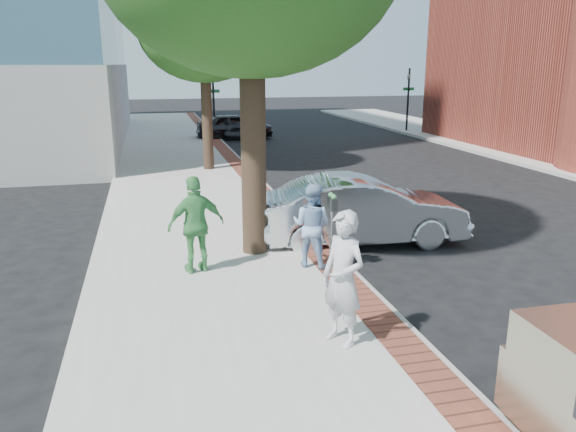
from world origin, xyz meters
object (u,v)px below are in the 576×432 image
object	(u,v)px
person_officer	(312,225)
person_green	(196,225)
person_gray	(343,279)
sedan_silver	(362,210)
parking_meter	(332,214)
bg_car	(235,126)

from	to	relation	value
person_officer	person_green	xyz separation A→B (m)	(-2.23, 0.21, 0.11)
person_gray	person_green	world-z (taller)	person_gray
sedan_silver	parking_meter	bearing A→B (deg)	146.84
person_officer	bg_car	distance (m)	20.86
person_gray	parking_meter	bearing A→B (deg)	137.25
parking_meter	sedan_silver	xyz separation A→B (m)	(1.27, 1.64, -0.42)
person_gray	person_green	distance (m)	3.83
parking_meter	bg_car	xyz separation A→B (m)	(1.26, 20.88, -0.49)
person_gray	bg_car	size ratio (longest dim) A/B	0.47
person_green	bg_car	world-z (taller)	person_green
sedan_silver	bg_car	size ratio (longest dim) A/B	1.13
person_officer	bg_car	xyz separation A→B (m)	(1.64, 20.79, -0.27)
person_gray	bg_car	world-z (taller)	person_gray
person_officer	sedan_silver	distance (m)	2.28
person_officer	parking_meter	bearing A→B (deg)	-154.54
person_gray	person_officer	bearing A→B (deg)	144.25
sedan_silver	bg_car	world-z (taller)	sedan_silver
person_officer	person_green	bearing A→B (deg)	33.29
sedan_silver	bg_car	distance (m)	19.24
person_gray	bg_car	distance (m)	24.08
person_officer	sedan_silver	bearing A→B (deg)	-98.20
person_gray	sedan_silver	xyz separation A→B (m)	(2.13, 4.74, -0.35)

